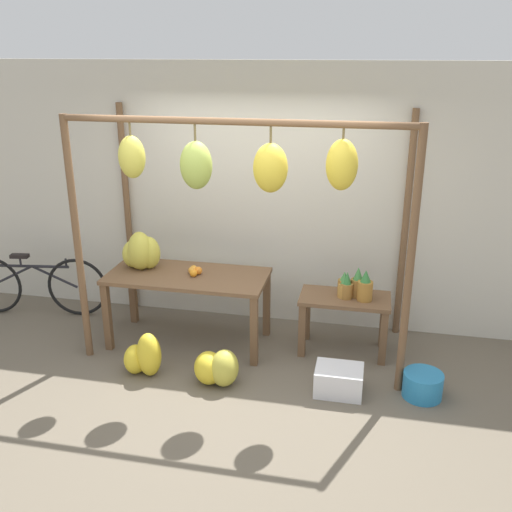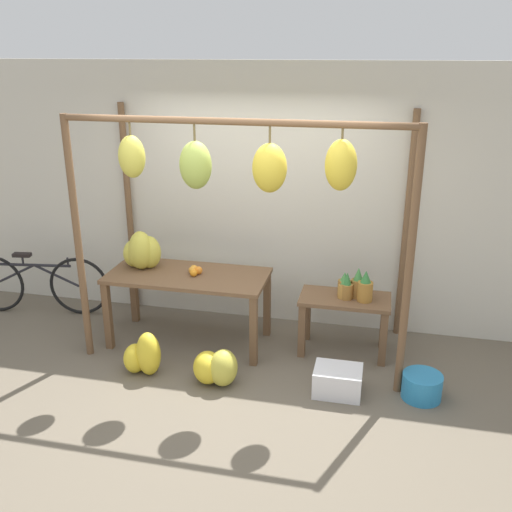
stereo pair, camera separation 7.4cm
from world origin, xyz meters
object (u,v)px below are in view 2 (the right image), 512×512
object	(u,v)px
pineapple_cluster	(354,287)
blue_bucket	(422,386)
parked_bicycle	(37,284)
banana_pile_on_table	(141,252)
banana_pile_ground_left	(143,355)
banana_pile_ground_right	(216,368)
fruit_crate_white	(338,381)
orange_pile	(195,270)

from	to	relation	value
pineapple_cluster	blue_bucket	xyz separation A→B (m)	(0.67, -0.67, -0.61)
parked_bicycle	banana_pile_on_table	bearing A→B (deg)	-8.34
banana_pile_ground_left	blue_bucket	bearing A→B (deg)	3.58
banana_pile_ground_left	banana_pile_ground_right	bearing A→B (deg)	-1.67
banana_pile_on_table	banana_pile_ground_right	xyz separation A→B (m)	(1.01, -0.78, -0.77)
banana_pile_ground_right	pineapple_cluster	bearing A→B (deg)	36.11
pineapple_cluster	parked_bicycle	world-z (taller)	pineapple_cluster
banana_pile_ground_right	fruit_crate_white	world-z (taller)	banana_pile_ground_right
orange_pile	blue_bucket	world-z (taller)	orange_pile
fruit_crate_white	orange_pile	bearing A→B (deg)	157.17
orange_pile	banana_pile_ground_left	size ratio (longest dim) A/B	0.42
orange_pile	banana_pile_ground_left	world-z (taller)	orange_pile
fruit_crate_white	parked_bicycle	size ratio (longest dim) A/B	0.25
banana_pile_ground_right	fruit_crate_white	xyz separation A→B (m)	(1.10, 0.09, -0.04)
orange_pile	blue_bucket	bearing A→B (deg)	-13.81
orange_pile	blue_bucket	xyz separation A→B (m)	(2.25, -0.55, -0.69)
banana_pile_ground_right	parked_bicycle	size ratio (longest dim) A/B	0.30
pineapple_cluster	parked_bicycle	distance (m)	3.62
banana_pile_ground_right	orange_pile	bearing A→B (deg)	119.85
pineapple_cluster	fruit_crate_white	xyz separation A→B (m)	(-0.06, -0.76, -0.60)
banana_pile_ground_left	parked_bicycle	size ratio (longest dim) A/B	0.26
pineapple_cluster	banana_pile_ground_right	world-z (taller)	pineapple_cluster
banana_pile_on_table	orange_pile	xyz separation A→B (m)	(0.59, -0.05, -0.13)
orange_pile	banana_pile_ground_left	distance (m)	0.98
banana_pile_ground_left	pineapple_cluster	bearing A→B (deg)	23.81
banana_pile_on_table	blue_bucket	size ratio (longest dim) A/B	1.28
pineapple_cluster	banana_pile_ground_right	size ratio (longest dim) A/B	0.69
banana_pile_ground_right	blue_bucket	xyz separation A→B (m)	(1.83, 0.18, -0.05)
banana_pile_ground_left	parked_bicycle	world-z (taller)	parked_bicycle
banana_pile_on_table	banana_pile_ground_right	bearing A→B (deg)	-37.86
banana_pile_ground_right	parked_bicycle	world-z (taller)	parked_bicycle
pineapple_cluster	banana_pile_ground_right	xyz separation A→B (m)	(-1.16, -0.85, -0.56)
blue_bucket	fruit_crate_white	bearing A→B (deg)	-173.14
orange_pile	parked_bicycle	xyz separation A→B (m)	(-2.01, 0.26, -0.44)
orange_pile	pineapple_cluster	distance (m)	1.59
banana_pile_on_table	banana_pile_ground_right	distance (m)	1.49
fruit_crate_white	blue_bucket	size ratio (longest dim) A/B	1.21
pineapple_cluster	banana_pile_ground_left	bearing A→B (deg)	-156.19
banana_pile_on_table	blue_bucket	distance (m)	3.02
banana_pile_ground_left	parked_bicycle	xyz separation A→B (m)	(-1.72, 0.97, 0.17)
orange_pile	parked_bicycle	world-z (taller)	orange_pile
banana_pile_on_table	parked_bicycle	xyz separation A→B (m)	(-1.42, 0.21, -0.57)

